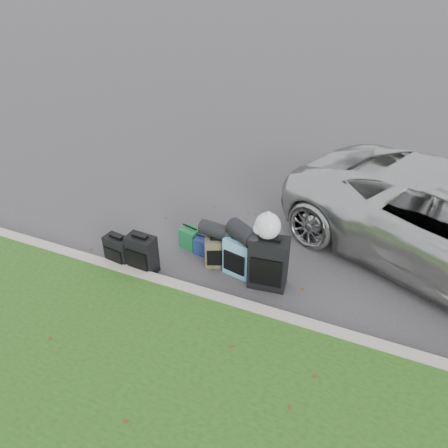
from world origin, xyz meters
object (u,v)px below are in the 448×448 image
at_px(suitcase_small_black, 119,251).
at_px(tote_navy, 204,246).
at_px(suitcase_large_black_right, 269,263).
at_px(tote_green, 190,238).
at_px(suitcase_large_black_left, 142,254).
at_px(suitcase_olive, 217,252).
at_px(suitcase_teal, 239,256).

height_order(suitcase_small_black, tote_navy, suitcase_small_black).
bearing_deg(suitcase_large_black_right, tote_green, 157.09).
distance_m(suitcase_large_black_left, suitcase_olive, 1.17).
bearing_deg(tote_navy, suitcase_small_black, -139.98).
xyz_separation_m(suitcase_teal, tote_green, (-1.02, 0.34, -0.14)).
height_order(suitcase_olive, tote_navy, suitcase_olive).
distance_m(suitcase_large_black_right, tote_navy, 1.30).
bearing_deg(tote_green, suitcase_teal, -5.07).
bearing_deg(suitcase_large_black_left, suitcase_olive, 34.02).
relative_size(suitcase_small_black, suitcase_large_black_left, 0.82).
distance_m(suitcase_large_black_left, tote_navy, 1.06).
height_order(suitcase_large_black_right, tote_green, suitcase_large_black_right).
relative_size(suitcase_olive, suitcase_large_black_right, 0.60).
height_order(suitcase_large_black_left, tote_green, suitcase_large_black_left).
distance_m(suitcase_olive, tote_green, 0.68).
bearing_deg(suitcase_large_black_right, suitcase_large_black_left, -173.70).
bearing_deg(suitcase_small_black, suitcase_teal, 24.53).
relative_size(suitcase_small_black, tote_navy, 1.76).
distance_m(suitcase_teal, suitcase_large_black_right, 0.52).
relative_size(suitcase_large_black_right, tote_navy, 2.79).
relative_size(suitcase_olive, tote_green, 1.41).
bearing_deg(tote_green, tote_navy, -4.42).
bearing_deg(tote_green, suitcase_large_black_left, -100.07).
bearing_deg(tote_green, suitcase_large_black_right, -2.60).
relative_size(suitcase_large_black_left, tote_navy, 2.14).
bearing_deg(suitcase_large_black_right, suitcase_olive, 163.78).
distance_m(suitcase_small_black, suitcase_large_black_right, 2.39).
height_order(suitcase_small_black, suitcase_olive, suitcase_small_black).
relative_size(suitcase_large_black_left, suitcase_olive, 1.29).
bearing_deg(tote_green, suitcase_small_black, -118.86).
bearing_deg(tote_navy, suitcase_large_black_left, -126.58).
height_order(suitcase_olive, suitcase_teal, suitcase_teal).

